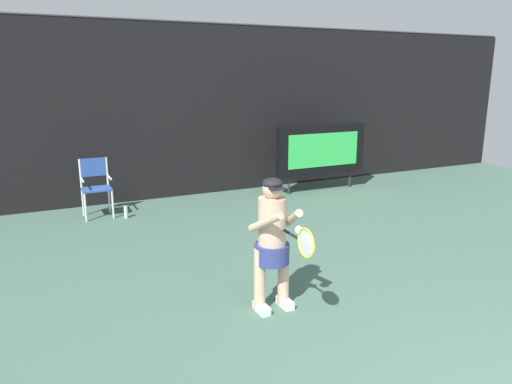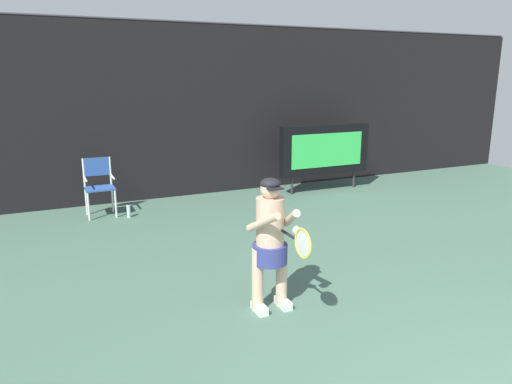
{
  "view_description": "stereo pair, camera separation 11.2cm",
  "coord_description": "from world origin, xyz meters",
  "px_view_note": "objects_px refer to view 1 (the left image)",
  "views": [
    {
      "loc": [
        -3.26,
        -1.42,
        2.59
      ],
      "look_at": [
        -0.57,
        4.2,
        1.05
      ],
      "focal_mm": 33.56,
      "sensor_mm": 36.0,
      "label": 1
    },
    {
      "loc": [
        -3.16,
        -1.46,
        2.59
      ],
      "look_at": [
        -0.57,
        4.2,
        1.05
      ],
      "focal_mm": 33.56,
      "sensor_mm": 36.0,
      "label": 2
    }
  ],
  "objects_px": {
    "water_bottle": "(126,212)",
    "tennis_player": "(273,238)",
    "umpire_chair": "(96,184)",
    "tennis_racket": "(305,242)",
    "scoreboard": "(321,149)"
  },
  "relations": [
    {
      "from": "water_bottle",
      "to": "tennis_player",
      "type": "height_order",
      "value": "tennis_player"
    },
    {
      "from": "umpire_chair",
      "to": "tennis_racket",
      "type": "bearing_deg",
      "value": -75.72
    },
    {
      "from": "scoreboard",
      "to": "tennis_player",
      "type": "distance_m",
      "value": 5.82
    },
    {
      "from": "umpire_chair",
      "to": "tennis_racket",
      "type": "height_order",
      "value": "tennis_racket"
    },
    {
      "from": "water_bottle",
      "to": "tennis_racket",
      "type": "bearing_deg",
      "value": -79.72
    },
    {
      "from": "scoreboard",
      "to": "tennis_player",
      "type": "relative_size",
      "value": 1.45
    },
    {
      "from": "scoreboard",
      "to": "umpire_chair",
      "type": "height_order",
      "value": "scoreboard"
    },
    {
      "from": "scoreboard",
      "to": "umpire_chair",
      "type": "bearing_deg",
      "value": 179.09
    },
    {
      "from": "scoreboard",
      "to": "water_bottle",
      "type": "relative_size",
      "value": 8.3
    },
    {
      "from": "tennis_player",
      "to": "tennis_racket",
      "type": "bearing_deg",
      "value": -84.1
    },
    {
      "from": "tennis_player",
      "to": "tennis_racket",
      "type": "height_order",
      "value": "tennis_player"
    },
    {
      "from": "scoreboard",
      "to": "tennis_racket",
      "type": "height_order",
      "value": "scoreboard"
    },
    {
      "from": "water_bottle",
      "to": "tennis_player",
      "type": "bearing_deg",
      "value": -79.14
    },
    {
      "from": "umpire_chair",
      "to": "tennis_player",
      "type": "height_order",
      "value": "tennis_player"
    },
    {
      "from": "tennis_racket",
      "to": "umpire_chair",
      "type": "bearing_deg",
      "value": 104.66
    }
  ]
}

